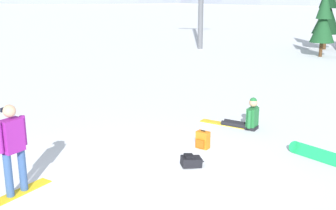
% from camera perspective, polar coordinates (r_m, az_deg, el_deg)
% --- Properties ---
extents(ground_plane, '(800.00, 800.00, 0.00)m').
position_cam_1_polar(ground_plane, '(8.90, -5.19, -10.09)').
color(ground_plane, white).
extents(snowboarder_foreground, '(0.72, 1.48, 1.80)m').
position_cam_1_polar(snowboarder_foreground, '(8.40, -20.51, -5.51)').
color(snowboarder_foreground, yellow).
rests_on(snowboarder_foreground, ground_plane).
extents(snowboarder_midground, '(1.78, 0.91, 0.94)m').
position_cam_1_polar(snowboarder_midground, '(12.17, 10.73, -1.70)').
color(snowboarder_midground, black).
rests_on(snowboarder_midground, ground_plane).
extents(loose_snowboard_near_left, '(1.61, 1.20, 0.28)m').
position_cam_1_polar(loose_snowboard_near_left, '(10.31, 20.66, -6.57)').
color(loose_snowboard_near_left, '#19B259').
rests_on(loose_snowboard_near_left, ground_plane).
extents(backpack_black, '(0.55, 0.49, 0.29)m').
position_cam_1_polar(backpack_black, '(9.44, 3.18, -7.68)').
color(backpack_black, black).
rests_on(backpack_black, ground_plane).
extents(backpack_orange, '(0.37, 0.34, 0.47)m').
position_cam_1_polar(backpack_orange, '(10.50, 4.78, -4.83)').
color(backpack_orange, orange).
rests_on(backpack_orange, ground_plane).
extents(pine_tree_twin, '(1.88, 1.88, 4.99)m').
position_cam_1_polar(pine_tree_twin, '(31.30, 21.09, 12.10)').
color(pine_tree_twin, '#472D19').
rests_on(pine_tree_twin, ground_plane).
extents(pine_tree_broad, '(1.47, 1.47, 4.07)m').
position_cam_1_polar(pine_tree_broad, '(27.44, 20.60, 10.82)').
color(pine_tree_broad, '#472D19').
rests_on(pine_tree_broad, ground_plane).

